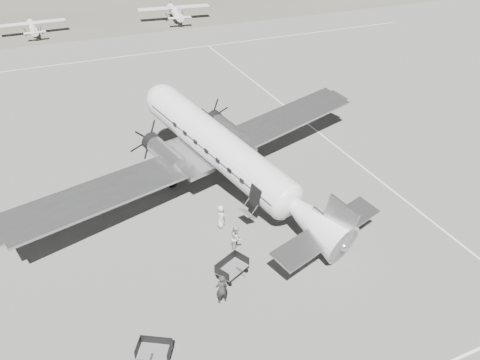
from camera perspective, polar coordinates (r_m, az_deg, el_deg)
name	(u,v)px	position (r m, az deg, el deg)	size (l,w,h in m)	color
ground	(246,224)	(32.32, 0.71, -5.42)	(260.00, 260.00, 0.00)	slate
taxi_line_right	(387,186)	(37.96, 17.48, -0.70)	(0.15, 80.00, 0.01)	silver
taxi_line_horizon	(125,56)	(67.07, -13.87, 14.43)	(90.00, 0.15, 0.01)	silver
dc3_airliner	(229,157)	(34.02, -1.35, 2.82)	(31.66, 21.97, 6.03)	#B0B0B3
light_plane_left	(33,28)	(81.32, -23.96, 16.56)	(10.08, 8.17, 2.09)	silver
light_plane_right	(175,13)	(83.97, -7.96, 19.49)	(12.06, 9.79, 2.50)	silver
baggage_cart_near	(232,268)	(28.21, -0.97, -10.73)	(1.95, 1.38, 1.10)	#5B5B5B
baggage_cart_far	(154,351)	(24.75, -10.40, -19.87)	(1.74, 1.23, 0.98)	#5B5B5B
ground_crew	(222,289)	(26.45, -2.25, -13.12)	(0.72, 0.47, 1.97)	#282828
ramp_agent	(236,238)	(29.75, -0.44, -7.05)	(0.90, 0.70, 1.85)	#B3B3B1
passenger	(221,216)	(31.63, -2.33, -4.45)	(0.84, 0.55, 1.72)	beige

